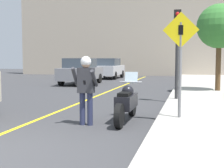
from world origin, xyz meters
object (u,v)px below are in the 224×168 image
(street_tree, at_px, (219,27))
(parked_car_silver, at_px, (109,68))
(person_biker, at_px, (86,83))
(crossing_sign, at_px, (180,54))
(traffic_light, at_px, (177,37))
(motorcycle, at_px, (127,103))
(parked_car_grey, at_px, (81,71))

(street_tree, height_order, parked_car_silver, street_tree)
(person_biker, bearing_deg, parked_car_silver, 102.96)
(crossing_sign, distance_m, traffic_light, 3.83)
(motorcycle, xyz_separation_m, street_tree, (2.89, 7.49, 2.64))
(motorcycle, height_order, parked_car_grey, parked_car_grey)
(traffic_light, distance_m, street_tree, 4.08)
(motorcycle, height_order, crossing_sign, crossing_sign)
(crossing_sign, relative_size, parked_car_silver, 0.64)
(traffic_light, relative_size, parked_car_silver, 0.79)
(traffic_light, distance_m, parked_car_grey, 9.67)
(street_tree, xyz_separation_m, parked_car_silver, (-7.88, 9.64, -2.29))
(traffic_light, relative_size, street_tree, 0.81)
(motorcycle, relative_size, street_tree, 0.57)
(person_biker, height_order, traffic_light, traffic_light)
(crossing_sign, bearing_deg, parked_car_grey, 121.31)
(motorcycle, xyz_separation_m, parked_car_grey, (-5.24, 10.98, 0.36))
(motorcycle, distance_m, street_tree, 8.45)
(person_biker, distance_m, traffic_light, 5.19)
(traffic_light, distance_m, parked_car_silver, 14.68)
(person_biker, distance_m, street_tree, 9.26)
(street_tree, bearing_deg, motorcycle, -111.06)
(crossing_sign, bearing_deg, traffic_light, 93.71)
(motorcycle, height_order, street_tree, street_tree)
(person_biker, bearing_deg, crossing_sign, 19.96)
(crossing_sign, height_order, traffic_light, traffic_light)
(crossing_sign, bearing_deg, motorcycle, -174.88)
(traffic_light, height_order, parked_car_silver, traffic_light)
(crossing_sign, height_order, parked_car_grey, crossing_sign)
(motorcycle, distance_m, crossing_sign, 1.86)
(traffic_light, bearing_deg, street_tree, 63.95)
(parked_car_grey, bearing_deg, motorcycle, -64.49)
(parked_car_silver, bearing_deg, traffic_light, -65.24)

